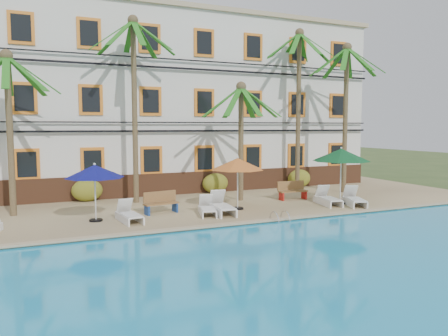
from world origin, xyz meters
name	(u,v)px	position (x,y,z in m)	size (l,w,h in m)	color
ground	(232,225)	(0.00, 0.00, 0.00)	(100.00, 100.00, 0.00)	#384C23
pool_deck	(191,202)	(0.00, 5.00, 0.12)	(30.00, 12.00, 0.25)	tan
swimming_pool	(348,278)	(0.00, -7.00, 0.10)	(26.00, 12.00, 0.20)	#1B97CE
pool_coping	(242,223)	(0.00, -0.90, 0.28)	(30.00, 0.35, 0.06)	tan
hotel_building	(163,102)	(0.00, 9.98, 5.37)	(25.40, 6.44, 10.22)	silver
palm_a	(9,109)	(-8.05, 4.26, 4.65)	(4.05, 4.05, 6.78)	brown
palm_b	(134,85)	(-2.69, 5.34, 5.88)	(4.05, 4.05, 8.90)	brown
palm_c	(241,123)	(2.25, 3.87, 4.11)	(4.05, 4.05, 5.88)	brown
palm_d	(299,89)	(6.83, 5.77, 6.05)	(4.05, 4.05, 9.21)	brown
palm_e	(346,98)	(8.73, 3.97, 5.51)	(4.05, 4.05, 8.25)	brown
shrub_left	(87,190)	(-4.84, 6.60, 0.80)	(1.50, 0.90, 1.10)	#315919
shrub_mid	(215,183)	(2.00, 6.60, 0.80)	(1.50, 0.90, 1.10)	#315919
shrub_right	(299,178)	(7.51, 6.60, 0.80)	(1.50, 0.90, 1.10)	#315919
umbrella_blue	(95,172)	(-5.06, 1.78, 2.20)	(2.28, 2.28, 2.29)	black
umbrella_red	(238,164)	(1.07, 1.77, 2.27)	(2.37, 2.37, 2.37)	black
umbrella_green	(341,155)	(6.19, 1.08, 2.57)	(2.72, 2.72, 2.72)	black
lounger_b	(129,215)	(-3.89, 1.17, 0.52)	(0.82, 1.84, 0.84)	white
lounger_c	(207,209)	(-0.62, 1.19, 0.51)	(1.02, 1.81, 0.81)	white
lounger_d	(221,206)	(0.01, 1.14, 0.56)	(0.93, 2.10, 0.96)	white
lounger_e	(328,199)	(5.47, 1.10, 0.54)	(1.02, 1.96, 0.88)	white
lounger_f	(354,199)	(6.49, 0.44, 0.54)	(1.37, 2.01, 0.90)	white
bench_left	(160,202)	(-2.33, 2.29, 0.72)	(1.56, 0.72, 0.93)	olive
bench_right	(292,190)	(4.74, 3.04, 0.72)	(1.52, 0.56, 0.93)	olive
pool_ladder	(280,220)	(1.60, -1.00, 0.25)	(0.54, 0.74, 0.74)	silver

